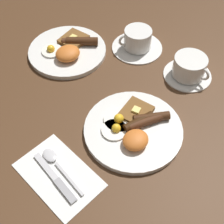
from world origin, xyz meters
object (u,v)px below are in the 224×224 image
object	(u,v)px
breakfast_plate_far	(68,50)
knife	(57,180)
teacup_near	(189,68)
teacup_far	(137,41)
breakfast_plate_near	(134,128)
spoon	(54,160)

from	to	relation	value
breakfast_plate_far	knife	world-z (taller)	breakfast_plate_far
breakfast_plate_far	teacup_near	size ratio (longest dim) A/B	1.72
breakfast_plate_far	teacup_far	world-z (taller)	teacup_far
teacup_near	teacup_far	bearing A→B (deg)	97.30
breakfast_plate_near	teacup_far	distance (m)	0.34
breakfast_plate_far	teacup_far	xyz separation A→B (m)	(0.18, -0.13, 0.02)
breakfast_plate_near	teacup_far	world-z (taller)	teacup_far
breakfast_plate_near	teacup_near	size ratio (longest dim) A/B	1.78
breakfast_plate_near	knife	size ratio (longest dim) A/B	1.61
breakfast_plate_near	knife	xyz separation A→B (m)	(-0.24, 0.02, -0.01)
teacup_near	breakfast_plate_far	bearing A→B (deg)	122.66
breakfast_plate_near	breakfast_plate_far	distance (m)	0.37
teacup_near	knife	world-z (taller)	teacup_near
breakfast_plate_near	teacup_far	xyz separation A→B (m)	(0.24, 0.23, 0.02)
breakfast_plate_far	teacup_near	xyz separation A→B (m)	(0.21, -0.32, 0.02)
breakfast_plate_near	breakfast_plate_far	bearing A→B (deg)	80.72
knife	spoon	world-z (taller)	spoon
breakfast_plate_far	knife	xyz separation A→B (m)	(-0.29, -0.35, -0.01)
teacup_near	knife	bearing A→B (deg)	-177.37
knife	spoon	size ratio (longest dim) A/B	1.05
teacup_far	spoon	bearing A→B (deg)	-159.27
breakfast_plate_near	breakfast_plate_far	world-z (taller)	breakfast_plate_far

